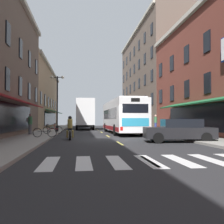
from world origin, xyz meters
name	(u,v)px	position (x,y,z in m)	size (l,w,h in m)	color
ground_plane	(112,140)	(0.00, 0.00, -0.05)	(34.80, 80.00, 0.10)	#28282B
lane_centre_dashes	(113,139)	(0.00, -0.25, 0.00)	(0.14, 73.90, 0.01)	#DBCC4C
crosswalk_near	(149,161)	(0.00, -10.00, 0.00)	(7.10, 2.80, 0.01)	silver
sidewalk_left	(29,139)	(-5.90, 0.00, 0.07)	(3.00, 80.00, 0.14)	gray
sidewalk_right	(190,137)	(5.90, 0.00, 0.07)	(3.00, 80.00, 0.14)	gray
storefront_row_right	(221,64)	(11.38, 4.85, 6.83)	(9.44, 79.90, 17.31)	brown
transit_bus	(122,116)	(1.84, 6.92, 1.73)	(2.77, 11.93, 3.29)	silver
box_truck	(85,114)	(-1.71, 17.52, 2.14)	(2.58, 7.74, 4.15)	black
sedan_near	(179,130)	(3.80, -3.17, 0.72)	(4.43, 2.40, 1.43)	black
sedan_mid	(84,123)	(-1.67, 27.93, 0.70)	(2.04, 4.45, 1.38)	navy
motorcycle_rider	(70,129)	(-3.03, -0.30, 0.71)	(0.62, 2.07, 1.66)	black
bicycle_near	(45,132)	(-4.83, 0.24, 0.50)	(1.71, 0.48, 0.91)	black
bicycle_mid	(53,130)	(-4.75, 4.84, 0.50)	(1.71, 0.48, 0.91)	black
pedestrian_near	(30,123)	(-6.61, 4.20, 1.08)	(0.51, 0.36, 1.77)	#4C4C51
pedestrian_mid	(156,122)	(6.69, 11.40, 1.09)	(0.36, 0.36, 1.83)	navy
pedestrian_far	(150,123)	(5.43, 9.53, 1.06)	(0.36, 0.36, 1.79)	#66387F
street_lamp_twin	(57,101)	(-4.74, 8.94, 3.39)	(1.42, 0.32, 5.90)	black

